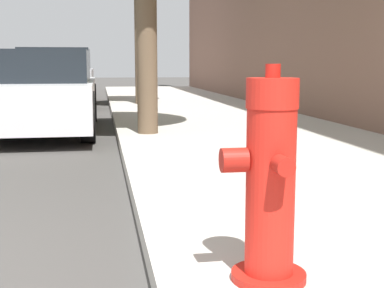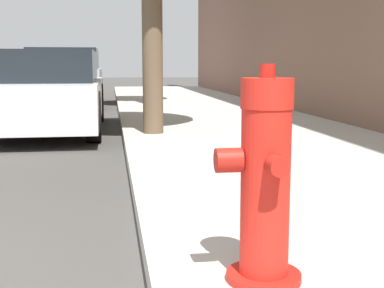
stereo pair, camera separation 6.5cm
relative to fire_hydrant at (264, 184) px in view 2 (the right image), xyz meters
name	(u,v)px [view 2 (the right image)]	position (x,y,z in m)	size (l,w,h in m)	color
fire_hydrant	(264,184)	(0.00, 0.00, 0.00)	(0.38, 0.39, 0.93)	red
parked_car_near	(42,92)	(-1.69, 6.45, 0.07)	(1.84, 4.30, 1.25)	silver
parked_car_mid	(66,78)	(-1.77, 12.10, 0.14)	(1.82, 4.38, 1.44)	#B7B7BC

